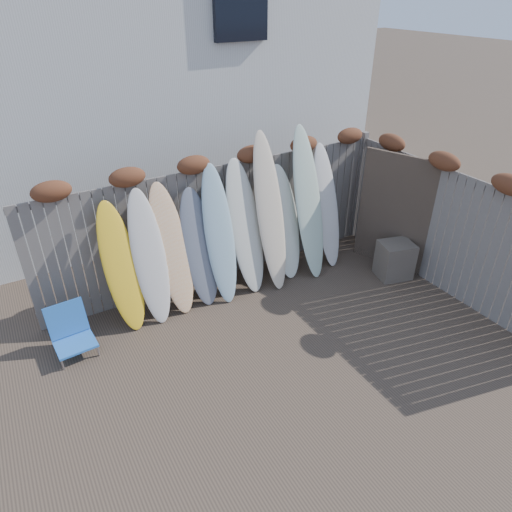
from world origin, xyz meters
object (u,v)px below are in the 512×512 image
beach_chair (71,331)px  lattice_panel (397,213)px  surfboard_0 (121,268)px  wooden_crate (395,260)px

beach_chair → lattice_panel: (5.44, -0.52, 0.70)m
surfboard_0 → beach_chair: bearing=-167.6°
lattice_panel → surfboard_0: bearing=149.1°
wooden_crate → surfboard_0: surfboard_0 is taller
beach_chair → wooden_crate: (5.21, -0.86, 0.00)m
beach_chair → lattice_panel: bearing=-5.5°
beach_chair → wooden_crate: size_ratio=1.07×
lattice_panel → surfboard_0: size_ratio=1.05×
lattice_panel → wooden_crate: bearing=-145.1°
wooden_crate → lattice_panel: lattice_panel is taller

